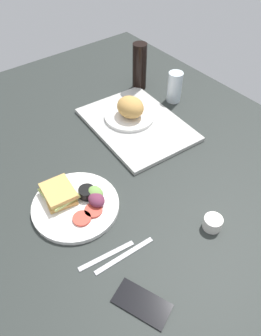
# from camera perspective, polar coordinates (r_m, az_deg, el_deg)

# --- Properties ---
(ground_plane) EXTENTS (1.90, 1.50, 0.03)m
(ground_plane) POSITION_cam_1_polar(r_m,az_deg,el_deg) (1.11, -1.86, -2.08)
(ground_plane) COLOR #282D2B
(serving_tray) EXTENTS (0.47, 0.36, 0.02)m
(serving_tray) POSITION_cam_1_polar(r_m,az_deg,el_deg) (1.30, 1.11, 7.88)
(serving_tray) COLOR #B2B2AD
(serving_tray) RESTS_ON ground_plane
(bread_plate_near) EXTENTS (0.21, 0.21, 0.09)m
(bread_plate_near) POSITION_cam_1_polar(r_m,az_deg,el_deg) (1.30, -0.08, 10.34)
(bread_plate_near) COLOR white
(bread_plate_near) RESTS_ON serving_tray
(plate_with_salad) EXTENTS (0.28, 0.28, 0.05)m
(plate_with_salad) POSITION_cam_1_polar(r_m,az_deg,el_deg) (1.02, -9.92, -6.03)
(plate_with_salad) COLOR white
(plate_with_salad) RESTS_ON ground_plane
(drinking_glass) EXTENTS (0.06, 0.06, 0.13)m
(drinking_glass) POSITION_cam_1_polar(r_m,az_deg,el_deg) (1.43, 7.97, 14.28)
(drinking_glass) COLOR silver
(drinking_glass) RESTS_ON ground_plane
(soda_bottle) EXTENTS (0.06, 0.06, 0.21)m
(soda_bottle) POSITION_cam_1_polar(r_m,az_deg,el_deg) (1.49, 1.64, 17.82)
(soda_bottle) COLOR black
(soda_bottle) RESTS_ON ground_plane
(espresso_cup) EXTENTS (0.06, 0.06, 0.04)m
(espresso_cup) POSITION_cam_1_polar(r_m,az_deg,el_deg) (0.98, 14.60, -9.57)
(espresso_cup) COLOR silver
(espresso_cup) RESTS_ON ground_plane
(fork) EXTENTS (0.04, 0.17, 0.01)m
(fork) POSITION_cam_1_polar(r_m,az_deg,el_deg) (0.92, -4.35, -15.48)
(fork) COLOR #B7B7BC
(fork) RESTS_ON ground_plane
(knife) EXTENTS (0.03, 0.19, 0.01)m
(knife) POSITION_cam_1_polar(r_m,az_deg,el_deg) (0.92, -1.11, -15.48)
(knife) COLOR #B7B7BC
(knife) RESTS_ON ground_plane
(cell_phone) EXTENTS (0.16, 0.12, 0.01)m
(cell_phone) POSITION_cam_1_polar(r_m,az_deg,el_deg) (0.86, 2.08, -23.18)
(cell_phone) COLOR black
(cell_phone) RESTS_ON ground_plane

